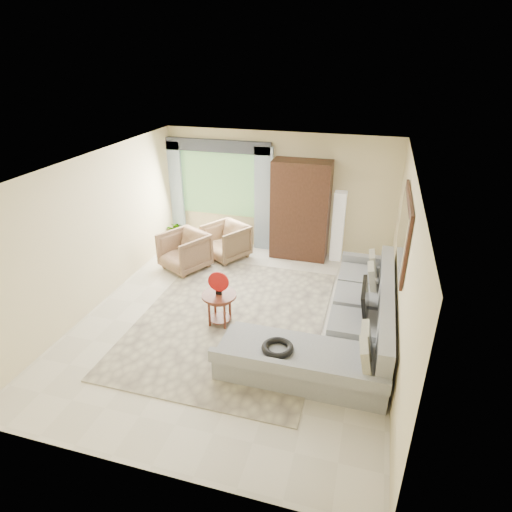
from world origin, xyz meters
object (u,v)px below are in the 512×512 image
(potted_plant, at_px, (176,232))
(floor_lamp, at_px, (338,227))
(sectional_sofa, at_px, (344,328))
(armoire, at_px, (301,210))
(armchair_right, at_px, (226,241))
(coffee_table, at_px, (220,308))
(tv_screen, at_px, (365,300))
(armchair_left, at_px, (184,251))

(potted_plant, relative_size, floor_lamp, 0.35)
(sectional_sofa, relative_size, armoire, 1.65)
(armchair_right, distance_m, armoire, 1.72)
(coffee_table, distance_m, floor_lamp, 3.39)
(tv_screen, height_order, floor_lamp, floor_lamp)
(potted_plant, xyz_separation_m, floor_lamp, (3.69, 0.12, 0.49))
(tv_screen, distance_m, armchair_left, 3.95)
(tv_screen, bearing_deg, coffee_table, -175.06)
(tv_screen, relative_size, floor_lamp, 0.49)
(armchair_right, bearing_deg, potted_plant, -167.47)
(armchair_right, bearing_deg, floor_lamp, 44.76)
(armoire, bearing_deg, floor_lamp, 4.29)
(sectional_sofa, height_order, armchair_left, sectional_sofa)
(tv_screen, bearing_deg, armchair_right, 143.60)
(tv_screen, xyz_separation_m, floor_lamp, (-0.70, 2.78, 0.03))
(tv_screen, xyz_separation_m, coffee_table, (-2.26, -0.20, -0.42))
(coffee_table, bearing_deg, potted_plant, 126.68)
(armchair_left, bearing_deg, armoire, 57.72)
(coffee_table, distance_m, armchair_right, 2.52)
(potted_plant, distance_m, armoire, 3.00)
(coffee_table, bearing_deg, floor_lamp, 62.36)
(sectional_sofa, distance_m, armoire, 3.24)
(sectional_sofa, xyz_separation_m, floor_lamp, (-0.43, 2.96, 0.47))
(armoire, height_order, floor_lamp, armoire)
(tv_screen, relative_size, armchair_right, 0.89)
(coffee_table, height_order, armchair_left, armchair_left)
(tv_screen, distance_m, coffee_table, 2.31)
(sectional_sofa, relative_size, coffee_table, 6.15)
(armchair_right, bearing_deg, coffee_table, -42.28)
(armchair_right, relative_size, floor_lamp, 0.55)
(armchair_left, xyz_separation_m, armchair_right, (0.64, 0.72, -0.01))
(tv_screen, distance_m, armoire, 3.13)
(tv_screen, bearing_deg, armchair_left, 157.81)
(potted_plant, bearing_deg, floor_lamp, 1.81)
(armchair_left, relative_size, floor_lamp, 0.57)
(sectional_sofa, xyz_separation_m, armchair_right, (-2.73, 2.38, 0.09))
(armchair_left, xyz_separation_m, potted_plant, (-0.75, 1.18, -0.13))
(coffee_table, relative_size, floor_lamp, 0.38)
(armchair_right, bearing_deg, armchair_left, -101.02)
(armchair_right, xyz_separation_m, floor_lamp, (2.30, 0.57, 0.37))
(potted_plant, bearing_deg, armoire, 1.12)
(armchair_right, distance_m, potted_plant, 1.47)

